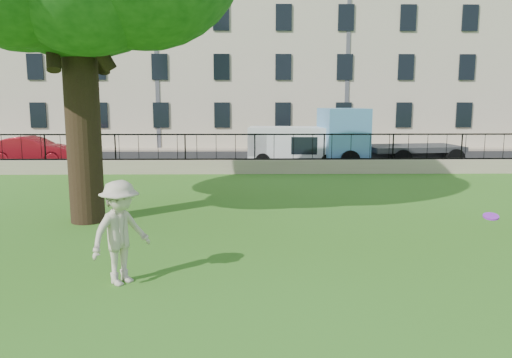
{
  "coord_description": "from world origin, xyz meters",
  "views": [
    {
      "loc": [
        -0.3,
        -9.45,
        3.19
      ],
      "look_at": [
        -0.09,
        3.5,
        1.11
      ],
      "focal_mm": 35.0,
      "sensor_mm": 36.0,
      "label": 1
    }
  ],
  "objects_px": {
    "red_sedan": "(33,150)",
    "blue_truck": "(389,137)",
    "man": "(121,233)",
    "frisbee": "(491,216)",
    "white_van": "(296,147)"
  },
  "relations": [
    {
      "from": "red_sedan",
      "to": "blue_truck",
      "type": "height_order",
      "value": "blue_truck"
    },
    {
      "from": "man",
      "to": "frisbee",
      "type": "height_order",
      "value": "man"
    },
    {
      "from": "man",
      "to": "blue_truck",
      "type": "xyz_separation_m",
      "value": [
        9.0,
        15.47,
        0.47
      ]
    },
    {
      "from": "man",
      "to": "red_sedan",
      "type": "bearing_deg",
      "value": 65.68
    },
    {
      "from": "frisbee",
      "to": "blue_truck",
      "type": "relative_size",
      "value": 0.04
    },
    {
      "from": "man",
      "to": "blue_truck",
      "type": "relative_size",
      "value": 0.28
    },
    {
      "from": "blue_truck",
      "to": "man",
      "type": "bearing_deg",
      "value": -127.15
    },
    {
      "from": "frisbee",
      "to": "red_sedan",
      "type": "height_order",
      "value": "red_sedan"
    },
    {
      "from": "red_sedan",
      "to": "frisbee",
      "type": "bearing_deg",
      "value": -137.58
    },
    {
      "from": "white_van",
      "to": "blue_truck",
      "type": "bearing_deg",
      "value": 6.1
    },
    {
      "from": "frisbee",
      "to": "white_van",
      "type": "relative_size",
      "value": 0.06
    },
    {
      "from": "man",
      "to": "white_van",
      "type": "distance_m",
      "value": 16.11
    },
    {
      "from": "white_van",
      "to": "man",
      "type": "bearing_deg",
      "value": -100.12
    },
    {
      "from": "frisbee",
      "to": "red_sedan",
      "type": "bearing_deg",
      "value": 132.58
    },
    {
      "from": "white_van",
      "to": "blue_truck",
      "type": "xyz_separation_m",
      "value": [
        4.5,
        0.0,
        0.45
      ]
    }
  ]
}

